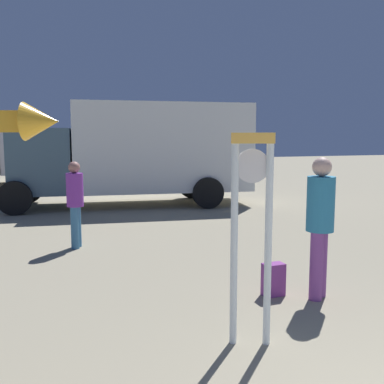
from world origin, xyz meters
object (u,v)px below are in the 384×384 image
Objects in this scene: backpack at (273,280)px; person_near_clock at (320,220)px; person_distant at (75,200)px; box_truck_near at (141,151)px; standing_clock at (251,221)px.

person_near_clock is at bearing -29.98° from backpack.
person_near_clock reaches higher than backpack.
person_distant is 0.22× the size of box_truck_near.
standing_clock is 1.16× the size of person_near_clock.
box_truck_near is (-0.10, 8.39, 0.65)m from person_near_clock.
box_truck_near is (1.30, 9.17, 0.42)m from standing_clock.
standing_clock is 4.65m from person_distant.
person_distant is (-1.16, 4.49, -0.34)m from standing_clock.
person_distant reaches higher than backpack.
standing_clock reaches higher than backpack.
person_near_clock is 0.24× the size of box_truck_near.
box_truck_near is (2.46, 4.68, 0.76)m from person_distant.
backpack is (-0.48, 0.28, -0.79)m from person_near_clock.
box_truck_near is at bearing 81.91° from standing_clock.
standing_clock is at bearing -75.56° from person_distant.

